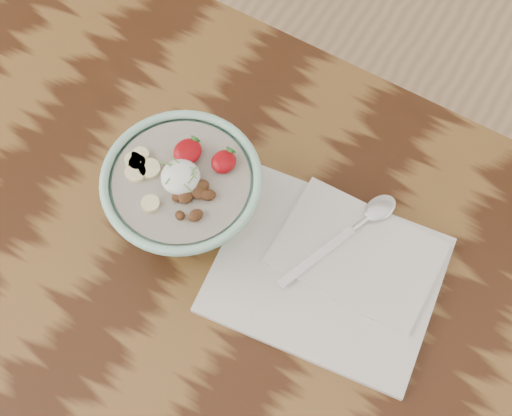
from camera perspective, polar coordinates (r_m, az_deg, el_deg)
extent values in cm
cube|color=#381C0E|center=(94.76, 0.78, -11.26)|extent=(160.00, 90.00, 4.00)
cylinder|color=#4C2D19|center=(164.11, -14.89, 9.57)|extent=(7.00, 7.00, 71.00)
cylinder|color=#9ED5BD|center=(98.82, -5.44, -0.57)|extent=(9.01, 9.01, 1.29)
torus|color=#9ED5BD|center=(89.45, -6.01, 2.27)|extent=(20.48, 20.48, 1.18)
cylinder|color=#A99D8C|center=(90.02, -5.97, 2.08)|extent=(17.37, 17.37, 1.07)
ellipsoid|color=white|center=(88.67, -6.06, 2.48)|extent=(4.95, 4.95, 2.72)
ellipsoid|color=#94060D|center=(89.43, -2.60, 3.72)|extent=(3.08, 3.39, 1.70)
cone|color=#286623|center=(89.73, -2.14, 4.48)|extent=(1.40, 1.03, 1.52)
ellipsoid|color=#94060D|center=(90.35, -5.50, 4.52)|extent=(3.48, 3.83, 1.91)
cone|color=#286623|center=(90.70, -4.97, 5.35)|extent=(1.40, 1.03, 1.52)
cylinder|color=#F5E6A1|center=(90.38, -9.60, 2.83)|extent=(2.70, 2.70, 0.70)
cylinder|color=#F5E6A1|center=(90.34, -8.51, 3.11)|extent=(2.74, 2.74, 0.70)
cylinder|color=#F5E6A1|center=(90.99, -9.45, 3.57)|extent=(2.18, 2.18, 0.70)
cylinder|color=#F5E6A1|center=(88.08, -8.45, 0.35)|extent=(2.30, 2.30, 0.70)
cylinder|color=#F5E6A1|center=(91.49, -9.23, 4.18)|extent=(2.22, 2.22, 0.70)
cylinder|color=#F5E6A1|center=(91.28, -9.80, 3.79)|extent=(2.15, 2.15, 0.70)
ellipsoid|color=#5C311B|center=(87.70, -5.68, 0.88)|extent=(2.11, 2.21, 1.10)
ellipsoid|color=#5C311B|center=(87.81, -4.57, 1.27)|extent=(2.66, 2.69, 0.97)
ellipsoid|color=#5C311B|center=(88.20, -4.36, 1.80)|extent=(2.52, 2.45, 1.21)
ellipsoid|color=#5C311B|center=(87.97, -6.33, 0.88)|extent=(1.71, 1.74, 0.90)
ellipsoid|color=#5C311B|center=(87.74, -3.69, 1.11)|extent=(1.66, 1.43, 0.96)
ellipsoid|color=#5C311B|center=(86.43, -4.86, -0.59)|extent=(2.08, 2.37, 1.31)
ellipsoid|color=#5C311B|center=(87.61, -3.94, 1.01)|extent=(1.94, 1.63, 1.37)
ellipsoid|color=#5C311B|center=(86.87, -6.10, -0.59)|extent=(1.63, 1.54, 0.94)
cylinder|color=#5C923D|center=(87.73, -5.00, 2.98)|extent=(0.25, 1.34, 0.23)
cylinder|color=#5C923D|center=(87.48, -6.99, 2.28)|extent=(0.22, 1.46, 0.23)
cylinder|color=#5C923D|center=(88.46, -6.82, 3.49)|extent=(1.17, 0.44, 0.22)
cylinder|color=#5C923D|center=(88.68, -6.46, 3.82)|extent=(1.72, 0.62, 0.24)
cylinder|color=#5C923D|center=(87.91, -6.52, 2.91)|extent=(0.65, 1.47, 0.23)
cylinder|color=#5C923D|center=(87.94, -5.15, 3.21)|extent=(1.29, 0.63, 0.23)
cylinder|color=#5C923D|center=(87.51, -5.86, 2.55)|extent=(0.37, 1.18, 0.22)
cylinder|color=#5C923D|center=(87.31, -5.10, 2.45)|extent=(0.21, 1.82, 0.24)
cylinder|color=#5C923D|center=(87.55, -5.29, 2.71)|extent=(1.81, 0.29, 0.24)
cylinder|color=#5C923D|center=(86.67, -5.45, 1.59)|extent=(1.54, 0.56, 0.23)
cylinder|color=#5C923D|center=(87.64, -6.43, 2.60)|extent=(1.00, 1.35, 0.23)
cylinder|color=#5C923D|center=(88.30, -6.83, 3.30)|extent=(1.46, 0.65, 0.23)
cylinder|color=#5C923D|center=(88.60, -7.24, 3.56)|extent=(1.86, 0.73, 0.25)
cube|color=silver|center=(95.57, 5.65, -5.34)|extent=(31.63, 26.85, 1.11)
cube|color=silver|center=(96.19, 8.11, -3.63)|extent=(21.44, 14.96, 0.67)
cube|color=silver|center=(94.83, 4.88, -3.93)|extent=(5.68, 12.44, 0.39)
cylinder|color=silver|center=(97.35, 8.50, -1.10)|extent=(1.91, 3.41, 0.78)
ellipsoid|color=silver|center=(98.46, 9.88, -0.01)|extent=(5.00, 6.00, 1.06)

